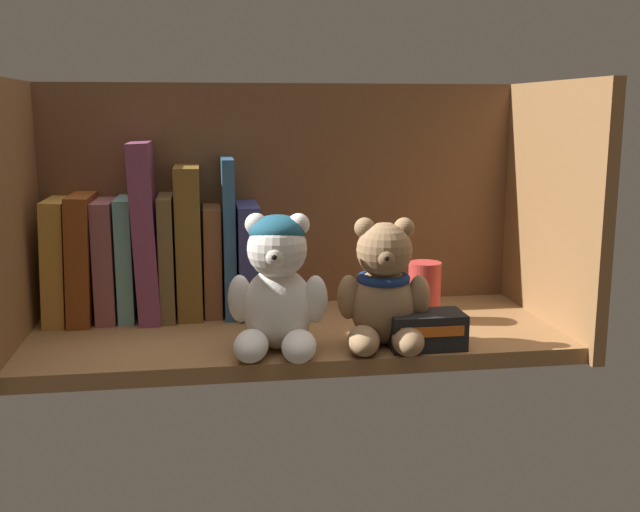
{
  "coord_description": "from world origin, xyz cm",
  "views": [
    {
      "loc": [
        -11.09,
        -93.71,
        29.94
      ],
      "look_at": [
        3.29,
        0.0,
        11.55
      ],
      "focal_mm": 42.12,
      "sensor_mm": 36.0,
      "label": 1
    }
  ],
  "objects": [
    {
      "name": "shelf_back_panel",
      "position": [
        0.0,
        14.17,
        16.88
      ],
      "size": [
        69.94,
        1.2,
        33.77
      ],
      "primitive_type": "cube",
      "color": "brown",
      "rests_on": "ground"
    },
    {
      "name": "small_product_box",
      "position": [
        14.55,
        -10.23,
        4.15
      ],
      "size": [
        9.0,
        5.33,
        4.29
      ],
      "color": "black",
      "rests_on": "shelf_board"
    },
    {
      "name": "book_2",
      "position": [
        -24.58,
        10.25,
        10.1
      ],
      "size": [
        2.58,
        12.24,
        16.19
      ],
      "primitive_type": "cube",
      "color": "brown",
      "rests_on": "shelf_board"
    },
    {
      "name": "book_7",
      "position": [
        -10.37,
        10.25,
        9.52
      ],
      "size": [
        2.5,
        9.81,
        15.05
      ],
      "primitive_type": "cube",
      "rotation": [
        0.0,
        0.01,
        0.0
      ],
      "color": "brown",
      "rests_on": "shelf_board"
    },
    {
      "name": "shelf_side_panel_left",
      "position": [
        -34.57,
        0.0,
        16.88
      ],
      "size": [
        1.6,
        29.53,
        33.77
      ],
      "primitive_type": "cube",
      "color": "olive",
      "rests_on": "ground"
    },
    {
      "name": "book_5",
      "position": [
        -16.46,
        10.25,
        10.38
      ],
      "size": [
        1.92,
        13.3,
        16.76
      ],
      "primitive_type": "cube",
      "color": "brown",
      "rests_on": "shelf_board"
    },
    {
      "name": "book_9",
      "position": [
        -5.5,
        10.25,
        9.73
      ],
      "size": [
        2.95,
        14.18,
        15.46
      ],
      "primitive_type": "cube",
      "color": "navy",
      "rests_on": "shelf_board"
    },
    {
      "name": "book_6",
      "position": [
        -13.53,
        10.25,
        12.3
      ],
      "size": [
        3.34,
        11.98,
        20.59
      ],
      "primitive_type": "cube",
      "color": "brown",
      "rests_on": "shelf_board"
    },
    {
      "name": "book_1",
      "position": [
        -27.65,
        10.25,
        10.53
      ],
      "size": [
        3.5,
        14.07,
        17.14
      ],
      "primitive_type": "cube",
      "rotation": [
        0.0,
        0.03,
        0.0
      ],
      "color": "brown",
      "rests_on": "shelf_board"
    },
    {
      "name": "shelf_side_panel_right",
      "position": [
        34.57,
        0.0,
        16.88
      ],
      "size": [
        1.6,
        29.53,
        33.77
      ],
      "primitive_type": "cube",
      "color": "olive",
      "rests_on": "ground"
    },
    {
      "name": "teddy_bear_smaller",
      "position": [
        9.73,
        -8.54,
        8.62
      ],
      "size": [
        11.48,
        11.88,
        15.5
      ],
      "color": "#93704C",
      "rests_on": "shelf_board"
    },
    {
      "name": "book_8",
      "position": [
        -8.08,
        10.25,
        12.83
      ],
      "size": [
        1.62,
        12.22,
        21.67
      ],
      "primitive_type": "cube",
      "color": "#2E567C",
      "rests_on": "shelf_board"
    },
    {
      "name": "book_0",
      "position": [
        -30.85,
        10.25,
        10.23
      ],
      "size": [
        3.41,
        12.85,
        16.54
      ],
      "primitive_type": "cube",
      "rotation": [
        0.0,
        0.03,
        0.0
      ],
      "color": "#BA8432",
      "rests_on": "shelf_board"
    },
    {
      "name": "pillar_candle",
      "position": [
        17.7,
        1.15,
        6.02
      ],
      "size": [
        4.4,
        4.4,
        8.05
      ],
      "primitive_type": "cylinder",
      "color": "#C63833",
      "rests_on": "shelf_board"
    },
    {
      "name": "teddy_bear_larger",
      "position": [
        -3.08,
        -8.62,
        9.73
      ],
      "size": [
        12.1,
        12.58,
        16.3
      ],
      "color": "white",
      "rests_on": "shelf_board"
    },
    {
      "name": "book_3",
      "position": [
        -21.93,
        10.25,
        10.24
      ],
      "size": [
        2.11,
        11.42,
        16.48
      ],
      "primitive_type": "cube",
      "color": "#6CA79F",
      "rests_on": "shelf_board"
    },
    {
      "name": "book_4",
      "position": [
        -19.15,
        10.25,
        13.95
      ],
      "size": [
        3.67,
        14.24,
        23.98
      ],
      "primitive_type": "cube",
      "rotation": [
        0.0,
        -0.03,
        0.0
      ],
      "color": "#7A3958",
      "rests_on": "shelf_board"
    },
    {
      "name": "shelf_board",
      "position": [
        0.0,
        0.0,
        1.0
      ],
      "size": [
        67.54,
        27.13,
        2.0
      ],
      "primitive_type": "cube",
      "color": "olive",
      "rests_on": "ground"
    }
  ]
}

